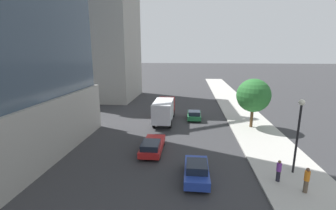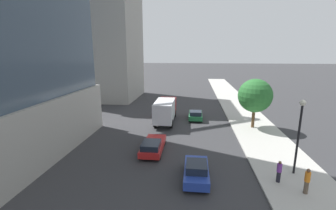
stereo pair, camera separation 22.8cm
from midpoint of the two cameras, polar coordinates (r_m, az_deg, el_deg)
name	(u,v)px [view 2 (the right image)]	position (r m, az deg, el deg)	size (l,w,h in m)	color
sidewalk	(274,152)	(24.24, 24.83, -10.47)	(5.49, 120.00, 0.15)	#B2AFA8
construction_building	(99,28)	(49.49, -16.58, 17.65)	(16.68, 18.98, 32.02)	#9E9B93
street_lamp	(300,126)	(19.57, 30.00, -4.56)	(0.44, 0.44, 5.74)	black
street_tree	(255,96)	(29.65, 20.88, 2.16)	(4.03, 4.03, 5.98)	brown
car_blue	(196,171)	(17.70, 7.38, -15.80)	(1.77, 4.14, 1.49)	#233D9E
car_green	(196,115)	(32.46, 7.00, -2.43)	(1.84, 4.00, 1.39)	#1E6638
car_red	(153,146)	(21.97, -3.47, -9.98)	(1.88, 4.79, 1.35)	red
box_truck	(165,109)	(30.69, -0.43, -1.09)	(2.34, 7.48, 3.09)	#B21E1E
pedestrian_orange_shirt	(307,181)	(18.24, 31.39, -15.67)	(0.34, 0.34, 1.76)	brown
pedestrian_purple_shirt	(279,171)	(18.80, 26.02, -14.50)	(0.34, 0.34, 1.61)	black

